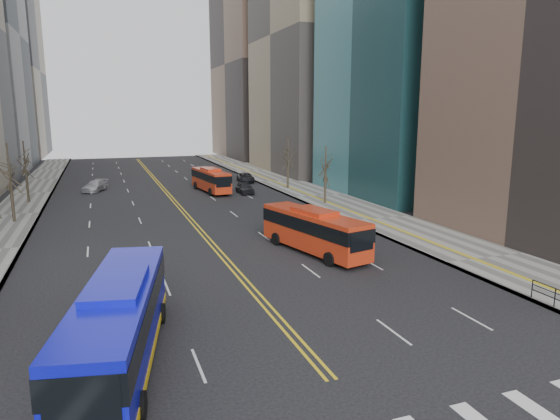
# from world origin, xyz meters

# --- Properties ---
(sidewalk_right) EXTENTS (7.00, 130.00, 0.15)m
(sidewalk_right) POSITION_xyz_m (17.50, 45.00, 0.07)
(sidewalk_right) COLOR #65635E
(sidewalk_right) RESTS_ON ground
(sidewalk_left) EXTENTS (5.00, 130.00, 0.15)m
(sidewalk_left) POSITION_xyz_m (-16.50, 45.00, 0.07)
(sidewalk_left) COLOR #65635E
(sidewalk_left) RESTS_ON ground
(centerline) EXTENTS (0.55, 100.00, 0.01)m
(centerline) POSITION_xyz_m (0.00, 55.00, 0.01)
(centerline) COLOR gold
(centerline) RESTS_ON ground
(office_towers) EXTENTS (83.00, 134.00, 58.00)m
(office_towers) POSITION_xyz_m (0.12, 68.51, 23.92)
(office_towers) COLOR gray
(office_towers) RESTS_ON ground
(street_trees) EXTENTS (35.20, 47.20, 7.60)m
(street_trees) POSITION_xyz_m (-7.18, 34.55, 4.87)
(street_trees) COLOR #30271D
(street_trees) RESTS_ON ground
(blue_bus) EXTENTS (5.17, 12.89, 3.66)m
(blue_bus) POSITION_xyz_m (-7.70, 9.17, 1.92)
(blue_bus) COLOR #0C0EB6
(blue_bus) RESTS_ON ground
(red_bus_near) EXTENTS (4.79, 10.70, 3.32)m
(red_bus_near) POSITION_xyz_m (6.66, 21.95, 1.85)
(red_bus_near) COLOR red
(red_bus_near) RESTS_ON ground
(red_bus_far) EXTENTS (3.37, 10.06, 3.16)m
(red_bus_far) POSITION_xyz_m (5.60, 53.23, 1.77)
(red_bus_far) COLOR red
(red_bus_far) RESTS_ON ground
(car_white) EXTENTS (1.93, 4.01, 1.27)m
(car_white) POSITION_xyz_m (-8.09, 10.27, 0.63)
(car_white) COLOR silver
(car_white) RESTS_ON ground
(car_dark_mid) EXTENTS (1.86, 4.38, 1.48)m
(car_dark_mid) POSITION_xyz_m (9.44, 50.48, 0.74)
(car_dark_mid) COLOR black
(car_dark_mid) RESTS_ON ground
(car_silver) EXTENTS (3.77, 5.31, 1.43)m
(car_silver) POSITION_xyz_m (-8.79, 58.95, 0.71)
(car_silver) COLOR #A0A0A5
(car_silver) RESTS_ON ground
(car_dark_far) EXTENTS (3.04, 5.23, 1.37)m
(car_dark_far) POSITION_xyz_m (12.50, 60.73, 0.68)
(car_dark_far) COLOR black
(car_dark_far) RESTS_ON ground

